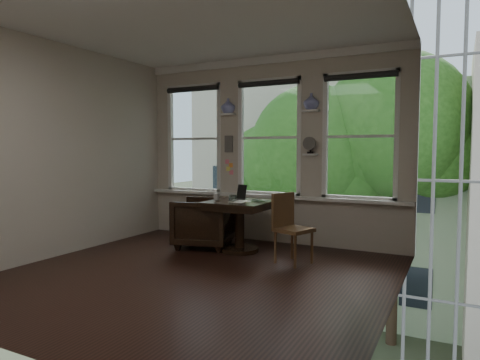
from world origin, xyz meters
The scene contains 25 objects.
ground centered at (0.00, 0.00, 0.00)m, with size 4.50×4.50×0.00m, color black.
ceiling centered at (0.00, 0.00, 3.00)m, with size 4.50×4.50×0.00m, color silver.
wall_back centered at (0.00, 2.25, 1.50)m, with size 4.50×4.50×0.00m, color beige.
wall_front centered at (0.00, -2.25, 1.50)m, with size 4.50×4.50×0.00m, color beige.
wall_left centered at (-2.25, 0.00, 1.50)m, with size 4.50×4.50×0.00m, color beige.
wall_right centered at (2.25, 0.00, 1.50)m, with size 4.50×4.50×0.00m, color beige.
window_left centered at (-1.45, 2.25, 1.70)m, with size 1.10×0.12×1.90m, color white, non-canonical shape.
window_center centered at (0.00, 2.25, 1.70)m, with size 1.10×0.12×1.90m, color white, non-canonical shape.
window_right centered at (1.45, 2.25, 1.70)m, with size 1.10×0.12×1.90m, color white, non-canonical shape.
shelf_left centered at (-0.72, 2.15, 2.10)m, with size 0.26×0.16×0.03m, color white.
shelf_right centered at (0.72, 2.15, 2.10)m, with size 0.26×0.16×0.03m, color white.
intercom centered at (-0.72, 2.18, 1.60)m, with size 0.14×0.06×0.28m, color #59544F.
sticky_notes centered at (-0.72, 2.19, 1.25)m, with size 0.16×0.01×0.24m, color pink, non-canonical shape.
desk_fan centered at (0.72, 2.13, 1.53)m, with size 0.20×0.20×0.24m, color #59544F, non-canonical shape.
vase_left centered at (-0.72, 2.15, 2.24)m, with size 0.24×0.24×0.25m, color white.
vase_right centered at (0.72, 2.15, 2.24)m, with size 0.24×0.24×0.25m, color white.
table centered at (-0.09, 1.34, 0.38)m, with size 0.90×0.90×0.75m, color black, non-canonical shape.
armchair_left centered at (-0.72, 1.34, 0.38)m, with size 0.82×0.84×0.76m, color black.
cushion_red centered at (-0.72, 1.34, 0.45)m, with size 0.45×0.45×0.06m, color maroon.
side_chair_right centered at (0.85, 1.07, 0.46)m, with size 0.42×0.42×0.92m, color #49341A, non-canonical shape.
laptop centered at (0.20, 1.39, 0.76)m, with size 0.29×0.19×0.02m, color black.
mug centered at (-0.46, 1.29, 0.80)m, with size 0.11×0.11×0.10m, color white.
drinking_glass centered at (-0.15, 1.24, 0.80)m, with size 0.12×0.12×0.10m, color white.
tablet centered at (-0.18, 1.58, 0.86)m, with size 0.16×0.02×0.22m, color black.
papers centered at (-0.06, 1.28, 0.75)m, with size 0.22×0.30×0.00m, color silver.
Camera 1 is at (2.77, -4.21, 1.50)m, focal length 32.00 mm.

